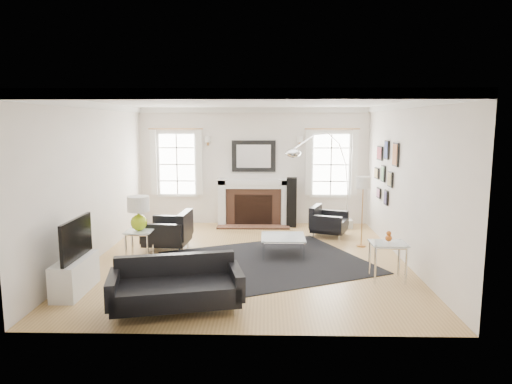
{
  "coord_description": "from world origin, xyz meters",
  "views": [
    {
      "loc": [
        0.32,
        -7.97,
        2.42
      ],
      "look_at": [
        0.12,
        0.3,
        1.18
      ],
      "focal_mm": 32.0,
      "sensor_mm": 36.0,
      "label": 1
    }
  ],
  "objects_px": {
    "sofa": "(176,287)",
    "armchair_right": "(327,222)",
    "fireplace": "(254,203)",
    "arc_floor_lamp": "(322,178)",
    "coffee_table": "(283,238)",
    "armchair_left": "(170,232)",
    "gourd_lamp": "(138,211)"
  },
  "relations": [
    {
      "from": "sofa",
      "to": "armchair_right",
      "type": "bearing_deg",
      "value": 58.23
    },
    {
      "from": "sofa",
      "to": "arc_floor_lamp",
      "type": "distance_m",
      "value": 5.01
    },
    {
      "from": "sofa",
      "to": "fireplace",
      "type": "bearing_deg",
      "value": 80.27
    },
    {
      "from": "sofa",
      "to": "armchair_right",
      "type": "distance_m",
      "value": 4.73
    },
    {
      "from": "fireplace",
      "to": "gourd_lamp",
      "type": "distance_m",
      "value": 3.45
    },
    {
      "from": "gourd_lamp",
      "to": "arc_floor_lamp",
      "type": "relative_size",
      "value": 0.27
    },
    {
      "from": "gourd_lamp",
      "to": "arc_floor_lamp",
      "type": "height_order",
      "value": "arc_floor_lamp"
    },
    {
      "from": "armchair_left",
      "to": "gourd_lamp",
      "type": "distance_m",
      "value": 0.91
    },
    {
      "from": "armchair_left",
      "to": "sofa",
      "type": "bearing_deg",
      "value": -76.66
    },
    {
      "from": "fireplace",
      "to": "coffee_table",
      "type": "height_order",
      "value": "fireplace"
    },
    {
      "from": "armchair_left",
      "to": "arc_floor_lamp",
      "type": "height_order",
      "value": "arc_floor_lamp"
    },
    {
      "from": "armchair_right",
      "to": "gourd_lamp",
      "type": "distance_m",
      "value": 4.05
    },
    {
      "from": "arc_floor_lamp",
      "to": "fireplace",
      "type": "bearing_deg",
      "value": 153.34
    },
    {
      "from": "armchair_right",
      "to": "gourd_lamp",
      "type": "height_order",
      "value": "gourd_lamp"
    },
    {
      "from": "fireplace",
      "to": "sofa",
      "type": "height_order",
      "value": "fireplace"
    },
    {
      "from": "fireplace",
      "to": "armchair_right",
      "type": "height_order",
      "value": "fireplace"
    },
    {
      "from": "armchair_right",
      "to": "arc_floor_lamp",
      "type": "height_order",
      "value": "arc_floor_lamp"
    },
    {
      "from": "armchair_left",
      "to": "coffee_table",
      "type": "height_order",
      "value": "armchair_left"
    },
    {
      "from": "arc_floor_lamp",
      "to": "gourd_lamp",
      "type": "bearing_deg",
      "value": -149.9
    },
    {
      "from": "coffee_table",
      "to": "arc_floor_lamp",
      "type": "bearing_deg",
      "value": 62.83
    },
    {
      "from": "fireplace",
      "to": "armchair_right",
      "type": "relative_size",
      "value": 1.72
    },
    {
      "from": "sofa",
      "to": "armchair_left",
      "type": "relative_size",
      "value": 1.88
    },
    {
      "from": "sofa",
      "to": "gourd_lamp",
      "type": "bearing_deg",
      "value": 116.19
    },
    {
      "from": "armchair_left",
      "to": "armchair_right",
      "type": "xyz_separation_m",
      "value": [
        3.17,
        1.16,
        -0.05
      ]
    },
    {
      "from": "armchair_left",
      "to": "arc_floor_lamp",
      "type": "distance_m",
      "value": 3.51
    },
    {
      "from": "arc_floor_lamp",
      "to": "armchair_right",
      "type": "bearing_deg",
      "value": -70.18
    },
    {
      "from": "coffee_table",
      "to": "gourd_lamp",
      "type": "height_order",
      "value": "gourd_lamp"
    },
    {
      "from": "sofa",
      "to": "armchair_left",
      "type": "bearing_deg",
      "value": 103.34
    },
    {
      "from": "armchair_right",
      "to": "coffee_table",
      "type": "bearing_deg",
      "value": -123.86
    },
    {
      "from": "armchair_left",
      "to": "armchair_right",
      "type": "distance_m",
      "value": 3.38
    },
    {
      "from": "sofa",
      "to": "arc_floor_lamp",
      "type": "bearing_deg",
      "value": 60.85
    },
    {
      "from": "coffee_table",
      "to": "arc_floor_lamp",
      "type": "relative_size",
      "value": 0.35
    }
  ]
}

